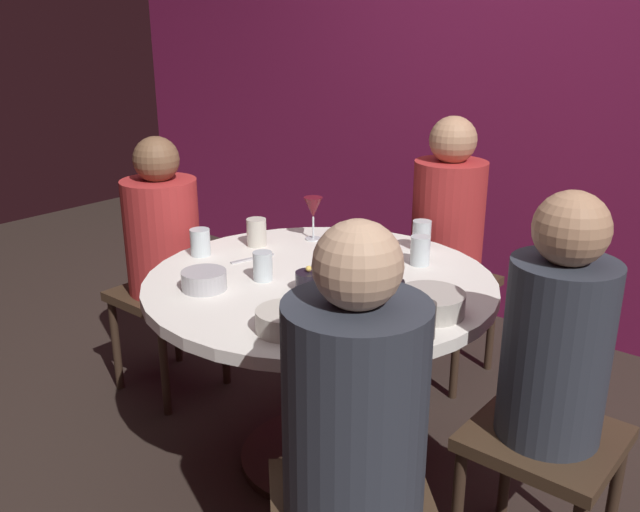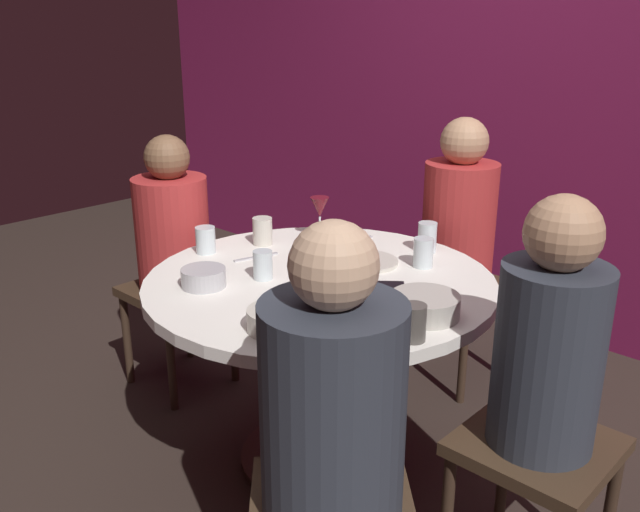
{
  "view_description": "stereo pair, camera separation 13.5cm",
  "coord_description": "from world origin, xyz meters",
  "px_view_note": "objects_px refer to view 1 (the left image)",
  "views": [
    {
      "loc": [
        1.39,
        -1.69,
        1.59
      ],
      "look_at": [
        0.0,
        0.0,
        0.82
      ],
      "focal_mm": 38.18,
      "sensor_mm": 36.0,
      "label": 1
    },
    {
      "loc": [
        1.5,
        -1.6,
        1.59
      ],
      "look_at": [
        0.0,
        0.0,
        0.82
      ],
      "focal_mm": 38.18,
      "sensor_mm": 36.0,
      "label": 2
    }
  ],
  "objects_px": {
    "seated_diner_right": "(556,352)",
    "cell_phone": "(384,284)",
    "cup_near_candle": "(263,266)",
    "bowl_sauce_side": "(287,320)",
    "cup_center_front": "(200,242)",
    "bowl_salad_center": "(347,300)",
    "cup_by_right_diner": "(420,250)",
    "dinner_plate": "(364,261)",
    "seated_diner_front_right": "(355,411)",
    "dining_table": "(320,323)",
    "cup_by_left_diner": "(422,235)",
    "seated_diner_left": "(163,238)",
    "wine_glass": "(313,209)",
    "seated_diner_back": "(448,222)",
    "bowl_small_white": "(430,303)",
    "bowl_serving_large": "(204,280)",
    "cup_beside_wine": "(257,232)",
    "cup_far_edge": "(423,320)"
  },
  "relations": [
    {
      "from": "seated_diner_front_right",
      "to": "cell_phone",
      "type": "distance_m",
      "value": 0.78
    },
    {
      "from": "seated_diner_back",
      "to": "bowl_sauce_side",
      "type": "xyz_separation_m",
      "value": [
        0.19,
        -1.27,
        0.03
      ]
    },
    {
      "from": "seated_diner_right",
      "to": "dinner_plate",
      "type": "distance_m",
      "value": 0.84
    },
    {
      "from": "wine_glass",
      "to": "dining_table",
      "type": "bearing_deg",
      "value": -46.87
    },
    {
      "from": "seated_diner_front_right",
      "to": "dining_table",
      "type": "bearing_deg",
      "value": 0.0
    },
    {
      "from": "seated_diner_front_right",
      "to": "bowl_small_white",
      "type": "xyz_separation_m",
      "value": [
        -0.15,
        0.57,
        0.04
      ]
    },
    {
      "from": "seated_diner_right",
      "to": "cell_phone",
      "type": "height_order",
      "value": "seated_diner_right"
    },
    {
      "from": "cup_by_right_diner",
      "to": "seated_diner_right",
      "type": "bearing_deg",
      "value": -27.7
    },
    {
      "from": "seated_diner_right",
      "to": "wine_glass",
      "type": "bearing_deg",
      "value": -15.61
    },
    {
      "from": "cell_phone",
      "to": "cup_near_candle",
      "type": "height_order",
      "value": "cup_near_candle"
    },
    {
      "from": "bowl_sauce_side",
      "to": "seated_diner_right",
      "type": "bearing_deg",
      "value": 30.94
    },
    {
      "from": "seated_diner_right",
      "to": "bowl_serving_large",
      "type": "bearing_deg",
      "value": 16.84
    },
    {
      "from": "bowl_serving_large",
      "to": "cup_far_edge",
      "type": "height_order",
      "value": "cup_far_edge"
    },
    {
      "from": "seated_diner_left",
      "to": "cup_beside_wine",
      "type": "distance_m",
      "value": 0.47
    },
    {
      "from": "dinner_plate",
      "to": "bowl_serving_large",
      "type": "bearing_deg",
      "value": -115.11
    },
    {
      "from": "seated_diner_left",
      "to": "wine_glass",
      "type": "height_order",
      "value": "seated_diner_left"
    },
    {
      "from": "dinner_plate",
      "to": "cup_by_left_diner",
      "type": "bearing_deg",
      "value": 72.34
    },
    {
      "from": "cup_beside_wine",
      "to": "seated_diner_back",
      "type": "bearing_deg",
      "value": 61.49
    },
    {
      "from": "wine_glass",
      "to": "seated_diner_back",
      "type": "bearing_deg",
      "value": 62.65
    },
    {
      "from": "bowl_sauce_side",
      "to": "cup_center_front",
      "type": "height_order",
      "value": "cup_center_front"
    },
    {
      "from": "wine_glass",
      "to": "bowl_salad_center",
      "type": "relative_size",
      "value": 0.83
    },
    {
      "from": "bowl_sauce_side",
      "to": "dinner_plate",
      "type": "bearing_deg",
      "value": 105.51
    },
    {
      "from": "dinner_plate",
      "to": "cup_far_edge",
      "type": "distance_m",
      "value": 0.63
    },
    {
      "from": "cell_phone",
      "to": "bowl_sauce_side",
      "type": "height_order",
      "value": "bowl_sauce_side"
    },
    {
      "from": "dinner_plate",
      "to": "cup_by_left_diner",
      "type": "height_order",
      "value": "cup_by_left_diner"
    },
    {
      "from": "dining_table",
      "to": "seated_diner_left",
      "type": "distance_m",
      "value": 0.88
    },
    {
      "from": "bowl_sauce_side",
      "to": "cup_by_left_diner",
      "type": "relative_size",
      "value": 1.56
    },
    {
      "from": "seated_diner_back",
      "to": "bowl_salad_center",
      "type": "height_order",
      "value": "seated_diner_back"
    },
    {
      "from": "dinner_plate",
      "to": "bowl_serving_large",
      "type": "height_order",
      "value": "bowl_serving_large"
    },
    {
      "from": "dinner_plate",
      "to": "cup_center_front",
      "type": "relative_size",
      "value": 2.3
    },
    {
      "from": "bowl_small_white",
      "to": "dinner_plate",
      "type": "bearing_deg",
      "value": 150.41
    },
    {
      "from": "seated_diner_left",
      "to": "cup_by_left_diner",
      "type": "xyz_separation_m",
      "value": [
        0.97,
        0.49,
        0.09
      ]
    },
    {
      "from": "dinner_plate",
      "to": "cup_near_candle",
      "type": "distance_m",
      "value": 0.4
    },
    {
      "from": "bowl_serving_large",
      "to": "bowl_salad_center",
      "type": "bearing_deg",
      "value": 21.08
    },
    {
      "from": "bowl_serving_large",
      "to": "seated_diner_front_right",
      "type": "bearing_deg",
      "value": -18.18
    },
    {
      "from": "seated_diner_right",
      "to": "seated_diner_front_right",
      "type": "bearing_deg",
      "value": 67.86
    },
    {
      "from": "bowl_small_white",
      "to": "bowl_sauce_side",
      "type": "bearing_deg",
      "value": -124.85
    },
    {
      "from": "dining_table",
      "to": "seated_diner_front_right",
      "type": "xyz_separation_m",
      "value": [
        0.59,
        -0.59,
        0.17
      ]
    },
    {
      "from": "bowl_serving_large",
      "to": "wine_glass",
      "type": "bearing_deg",
      "value": 95.79
    },
    {
      "from": "cell_phone",
      "to": "cup_beside_wine",
      "type": "distance_m",
      "value": 0.63
    },
    {
      "from": "seated_diner_right",
      "to": "cell_phone",
      "type": "xyz_separation_m",
      "value": [
        -0.62,
        0.08,
        0.02
      ]
    },
    {
      "from": "dining_table",
      "to": "seated_diner_front_right",
      "type": "distance_m",
      "value": 0.85
    },
    {
      "from": "cell_phone",
      "to": "cup_by_right_diner",
      "type": "height_order",
      "value": "cup_by_right_diner"
    },
    {
      "from": "cup_near_candle",
      "to": "seated_diner_right",
      "type": "bearing_deg",
      "value": 8.1
    },
    {
      "from": "wine_glass",
      "to": "seated_diner_front_right",
      "type": "bearing_deg",
      "value": -45.64
    },
    {
      "from": "bowl_small_white",
      "to": "cup_near_candle",
      "type": "relative_size",
      "value": 2.11
    },
    {
      "from": "bowl_salad_center",
      "to": "cup_by_right_diner",
      "type": "bearing_deg",
      "value": 94.01
    },
    {
      "from": "dining_table",
      "to": "cup_center_front",
      "type": "height_order",
      "value": "cup_center_front"
    },
    {
      "from": "bowl_salad_center",
      "to": "cup_by_left_diner",
      "type": "bearing_deg",
      "value": 100.7
    },
    {
      "from": "seated_diner_left",
      "to": "cup_near_candle",
      "type": "bearing_deg",
      "value": -10.78
    }
  ]
}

